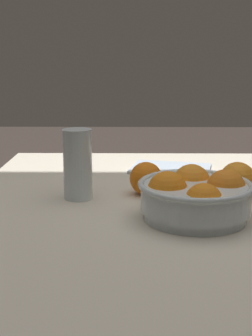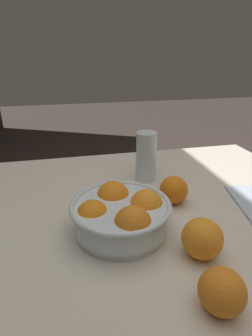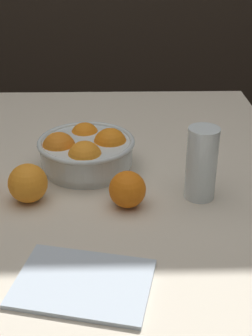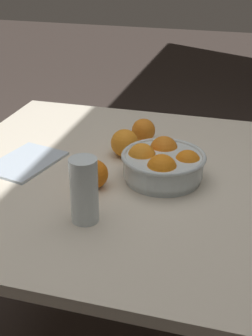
{
  "view_description": "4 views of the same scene",
  "coord_description": "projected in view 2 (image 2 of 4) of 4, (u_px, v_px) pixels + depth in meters",
  "views": [
    {
      "loc": [
        0.13,
        0.93,
        1.04
      ],
      "look_at": [
        0.14,
        -0.06,
        0.8
      ],
      "focal_mm": 50.0,
      "sensor_mm": 36.0,
      "label": 1
    },
    {
      "loc": [
        -0.49,
        0.14,
        1.1
      ],
      "look_at": [
        0.15,
        -0.01,
        0.81
      ],
      "focal_mm": 28.0,
      "sensor_mm": 36.0,
      "label": 2
    },
    {
      "loc": [
        0.07,
        -0.95,
        1.25
      ],
      "look_at": [
        0.09,
        -0.06,
        0.77
      ],
      "focal_mm": 50.0,
      "sensor_mm": 36.0,
      "label": 3
    },
    {
      "loc": [
        1.11,
        0.25,
        1.33
      ],
      "look_at": [
        0.12,
        -0.03,
        0.8
      ],
      "focal_mm": 50.0,
      "sensor_mm": 36.0,
      "label": 4
    }
  ],
  "objects": [
    {
      "name": "orange_loose_aside",
      "position": [
        202.0,
        238.0,
        0.52
      ],
      "size": [
        0.08,
        0.08,
        0.08
      ],
      "primitive_type": "sphere",
      "color": "orange",
      "rests_on": "dining_table"
    },
    {
      "name": "orange_loose_near_bowl",
      "position": [
        174.0,
        190.0,
        0.71
      ],
      "size": [
        0.08,
        0.08,
        0.08
      ],
      "primitive_type": "sphere",
      "color": "orange",
      "rests_on": "dining_table"
    },
    {
      "name": "fruit_bowl",
      "position": [
        122.0,
        214.0,
        0.59
      ],
      "size": [
        0.23,
        0.23,
        0.1
      ],
      "color": "silver",
      "rests_on": "dining_table"
    },
    {
      "name": "orange_loose_front",
      "position": [
        222.0,
        291.0,
        0.41
      ],
      "size": [
        0.08,
        0.08,
        0.08
      ],
      "primitive_type": "sphere",
      "color": "orange",
      "rests_on": "dining_table"
    },
    {
      "name": "dining_table",
      "position": [
        137.0,
        252.0,
        0.65
      ],
      "size": [
        1.01,
        1.2,
        0.72
      ],
      "color": "beige",
      "rests_on": "ground_plane"
    },
    {
      "name": "juice_glass",
      "position": [
        146.0,
        159.0,
        0.83
      ],
      "size": [
        0.07,
        0.07,
        0.16
      ],
      "color": "#F4A314",
      "rests_on": "dining_table"
    }
  ]
}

